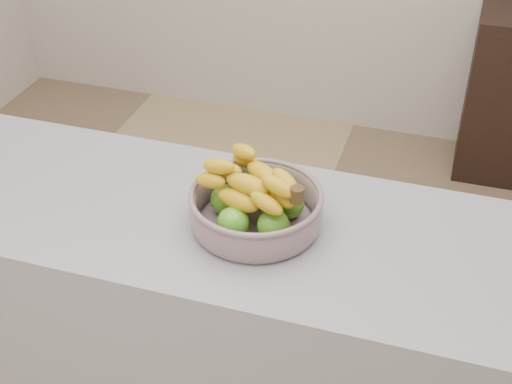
# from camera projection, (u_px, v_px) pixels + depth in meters

# --- Properties ---
(counter) EXTENTS (2.00, 0.60, 0.90)m
(counter) POSITION_uv_depth(u_px,v_px,m) (223.00, 340.00, 2.07)
(counter) COLOR gray
(counter) RESTS_ON ground
(fruit_bowl) EXTENTS (0.33, 0.33, 0.17)m
(fruit_bowl) POSITION_uv_depth(u_px,v_px,m) (256.00, 206.00, 1.75)
(fruit_bowl) COLOR #8C9AA8
(fruit_bowl) RESTS_ON counter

